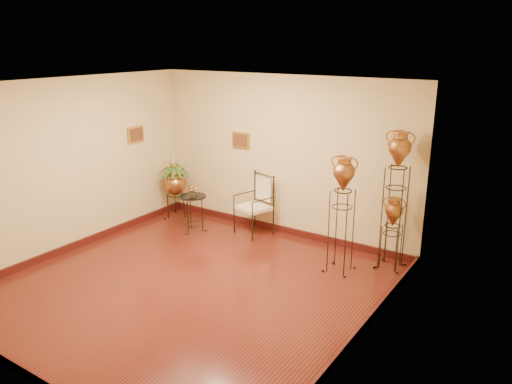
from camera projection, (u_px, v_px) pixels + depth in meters
The scene contains 8 objects.
ground at pixel (191, 285), 7.08m from camera, with size 5.00×5.00×0.00m, color #561C14.
room_shell at pixel (186, 167), 6.59m from camera, with size 5.02×5.02×2.81m.
amphora_tall at pixel (395, 200), 7.35m from camera, with size 0.44×0.44×2.13m.
amphora_mid at pixel (342, 214), 7.28m from camera, with size 0.46×0.46×1.79m.
amphora_short at pixel (392, 233), 7.51m from camera, with size 0.43×0.43×1.13m.
planter_urn at pixel (175, 181), 9.66m from camera, with size 0.80×0.80×1.30m.
armchair at pixel (254, 205), 8.83m from camera, with size 0.74×0.71×1.07m.
side_table at pixel (194, 213), 9.00m from camera, with size 0.52×0.52×0.85m.
Camera 1 is at (4.29, -4.82, 3.34)m, focal length 35.00 mm.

